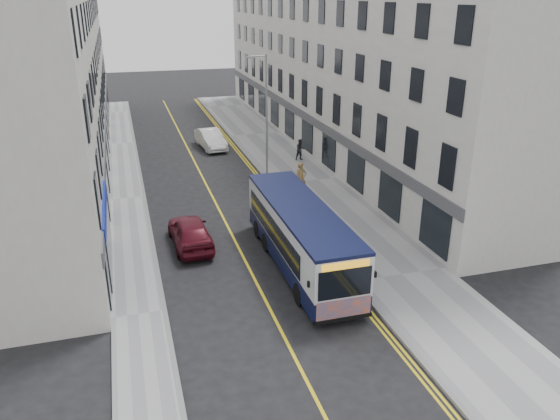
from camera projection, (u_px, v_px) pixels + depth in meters
ground at (257, 283)px, 23.38m from camera, size 140.00×140.00×0.00m
pavement_east at (305, 182)px, 35.68m from camera, size 4.50×64.00×0.12m
pavement_west at (127, 199)px, 32.74m from camera, size 2.00×64.00×0.12m
kerb_east at (272, 185)px, 35.09m from camera, size 0.18×64.00×0.13m
kerb_west at (144, 197)px, 33.00m from camera, size 0.18×64.00×0.13m
road_centre_line at (210, 192)px, 34.07m from camera, size 0.12×64.00×0.01m
road_dbl_yellow_inner at (265, 186)px, 35.00m from camera, size 0.10×64.00×0.01m
road_dbl_yellow_outer at (268, 186)px, 35.05m from camera, size 0.10×64.00×0.01m
terrace_east at (332, 62)px, 42.67m from camera, size 6.00×46.00×13.00m
terrace_west at (53, 72)px, 37.31m from camera, size 6.00×46.00×13.00m
streetlamp at (265, 112)px, 35.31m from camera, size 1.32×0.18×8.00m
city_bus at (301, 235)px, 24.18m from camera, size 2.36×10.08×2.93m
bicycle at (341, 245)px, 25.51m from camera, size 1.86×1.24×0.92m
pedestrian_near at (301, 179)px, 32.90m from camera, size 0.80×0.59×2.01m
pedestrian_far at (300, 150)px, 39.79m from camera, size 0.79×0.64×1.56m
car_white at (211, 139)px, 43.27m from camera, size 2.05×4.63×1.48m
car_maroon at (190, 232)px, 26.55m from camera, size 1.96×4.49×1.50m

